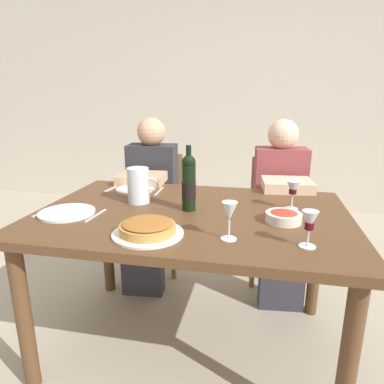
% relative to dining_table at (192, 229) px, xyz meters
% --- Properties ---
extents(ground_plane, '(8.00, 8.00, 0.00)m').
position_rel_dining_table_xyz_m(ground_plane, '(0.00, 0.00, -0.67)').
color(ground_plane, '#B2A893').
extents(back_wall, '(8.00, 0.10, 2.80)m').
position_rel_dining_table_xyz_m(back_wall, '(0.00, 2.56, 0.73)').
color(back_wall, beige).
rests_on(back_wall, ground).
extents(dining_table, '(1.50, 1.00, 0.76)m').
position_rel_dining_table_xyz_m(dining_table, '(0.00, 0.00, 0.00)').
color(dining_table, brown).
rests_on(dining_table, ground).
extents(wine_bottle, '(0.07, 0.07, 0.32)m').
position_rel_dining_table_xyz_m(wine_bottle, '(-0.02, 0.03, 0.23)').
color(wine_bottle, black).
rests_on(wine_bottle, dining_table).
extents(water_pitcher, '(0.17, 0.11, 0.19)m').
position_rel_dining_table_xyz_m(water_pitcher, '(-0.30, 0.09, 0.17)').
color(water_pitcher, silver).
rests_on(water_pitcher, dining_table).
extents(baked_tart, '(0.29, 0.29, 0.06)m').
position_rel_dining_table_xyz_m(baked_tart, '(-0.12, -0.31, 0.12)').
color(baked_tart, white).
rests_on(baked_tart, dining_table).
extents(salad_bowl, '(0.16, 0.16, 0.05)m').
position_rel_dining_table_xyz_m(salad_bowl, '(0.43, -0.05, 0.12)').
color(salad_bowl, silver).
rests_on(salad_bowl, dining_table).
extents(wine_glass_left_diner, '(0.07, 0.07, 0.14)m').
position_rel_dining_table_xyz_m(wine_glass_left_diner, '(0.48, 0.14, 0.19)').
color(wine_glass_left_diner, silver).
rests_on(wine_glass_left_diner, dining_table).
extents(wine_glass_right_diner, '(0.06, 0.06, 0.14)m').
position_rel_dining_table_xyz_m(wine_glass_right_diner, '(0.50, -0.30, 0.19)').
color(wine_glass_right_diner, silver).
rests_on(wine_glass_right_diner, dining_table).
extents(wine_glass_centre, '(0.06, 0.06, 0.15)m').
position_rel_dining_table_xyz_m(wine_glass_centre, '(0.21, -0.29, 0.20)').
color(wine_glass_centre, silver).
rests_on(wine_glass_centre, dining_table).
extents(dinner_plate_left_setting, '(0.26, 0.26, 0.01)m').
position_rel_dining_table_xyz_m(dinner_plate_left_setting, '(-0.58, -0.15, 0.10)').
color(dinner_plate_left_setting, silver).
rests_on(dinner_plate_left_setting, dining_table).
extents(dinner_plate_right_setting, '(0.22, 0.22, 0.01)m').
position_rel_dining_table_xyz_m(dinner_plate_right_setting, '(-0.41, 0.31, 0.10)').
color(dinner_plate_right_setting, white).
rests_on(dinner_plate_right_setting, dining_table).
extents(fork_left_setting, '(0.03, 0.16, 0.00)m').
position_rel_dining_table_xyz_m(fork_left_setting, '(-0.70, -0.15, 0.09)').
color(fork_left_setting, silver).
rests_on(fork_left_setting, dining_table).
extents(knife_left_setting, '(0.02, 0.18, 0.00)m').
position_rel_dining_table_xyz_m(knife_left_setting, '(-0.43, -0.15, 0.09)').
color(knife_left_setting, silver).
rests_on(knife_left_setting, dining_table).
extents(knife_right_setting, '(0.02, 0.18, 0.00)m').
position_rel_dining_table_xyz_m(knife_right_setting, '(-0.26, 0.31, 0.09)').
color(knife_right_setting, silver).
rests_on(knife_right_setting, dining_table).
extents(spoon_right_setting, '(0.03, 0.16, 0.00)m').
position_rel_dining_table_xyz_m(spoon_right_setting, '(-0.56, 0.31, 0.09)').
color(spoon_right_setting, silver).
rests_on(spoon_right_setting, dining_table).
extents(chair_left, '(0.43, 0.43, 0.87)m').
position_rel_dining_table_xyz_m(chair_left, '(-0.46, 0.89, -0.17)').
color(chair_left, olive).
rests_on(chair_left, ground).
extents(diner_left, '(0.36, 0.52, 1.16)m').
position_rel_dining_table_xyz_m(diner_left, '(-0.44, 0.65, -0.05)').
color(diner_left, '#2D2D33').
rests_on(diner_left, ground).
extents(chair_right, '(0.44, 0.44, 0.87)m').
position_rel_dining_table_xyz_m(chair_right, '(0.44, 0.91, -0.17)').
color(chair_right, olive).
rests_on(chair_right, ground).
extents(diner_right, '(0.37, 0.53, 1.16)m').
position_rel_dining_table_xyz_m(diner_right, '(0.46, 0.68, -0.05)').
color(diner_right, '#8E3D42').
rests_on(diner_right, ground).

